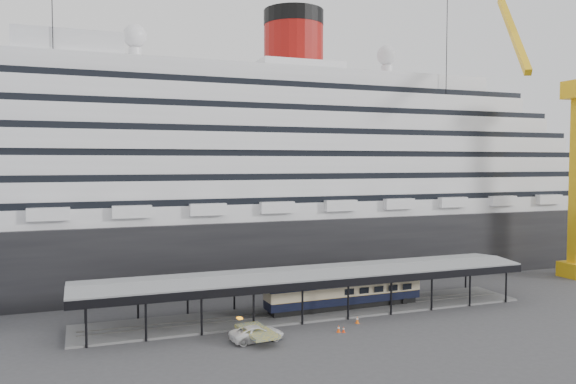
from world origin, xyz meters
The scene contains 9 objects.
ground centered at (0.00, 0.00, 0.00)m, with size 200.00×200.00×0.00m, color #3B3B3D.
cruise_ship centered at (0.05, 32.00, 18.35)m, with size 130.00×30.00×43.90m.
platform_canopy centered at (0.00, 5.00, 2.36)m, with size 56.00×9.18×5.30m.
crane_yellow centered at (47.06, 10.54, 19.96)m, with size 23.83×18.78×47.60m.
port_truck centered at (-9.50, -2.93, 0.78)m, with size 2.60×5.65×1.57m, color white.
pullman_carriage centered at (4.43, 5.00, 2.47)m, with size 20.68×3.33×20.23m.
traffic_cone_left centered at (-0.33, -3.23, 0.40)m, with size 0.46×0.46×0.80m.
traffic_cone_mid centered at (0.17, -3.45, 0.32)m, with size 0.37×0.37×0.65m.
traffic_cone_right centered at (3.15, -0.90, 0.42)m, with size 0.48×0.48×0.84m.
Camera 1 is at (-26.42, -57.37, 18.37)m, focal length 35.00 mm.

